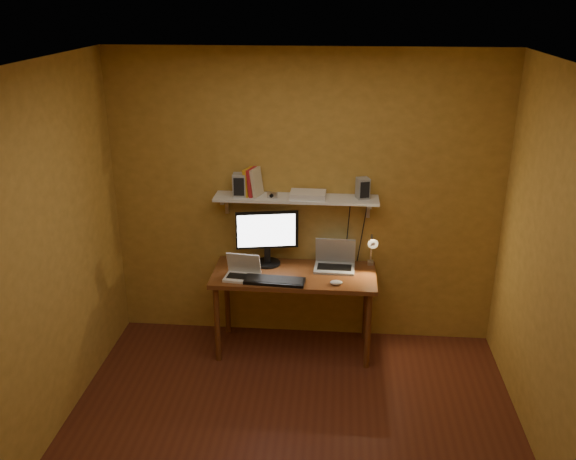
# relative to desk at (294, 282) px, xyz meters

# --- Properties ---
(room) EXTENTS (3.44, 3.24, 2.64)m
(room) POSITION_rel_desk_xyz_m (0.07, -1.28, 0.64)
(room) COLOR #512315
(room) RESTS_ON ground
(desk) EXTENTS (1.40, 0.60, 0.75)m
(desk) POSITION_rel_desk_xyz_m (0.00, 0.00, 0.00)
(desk) COLOR brown
(desk) RESTS_ON ground
(wall_shelf) EXTENTS (1.40, 0.25, 0.21)m
(wall_shelf) POSITION_rel_desk_xyz_m (0.00, 0.19, 0.69)
(wall_shelf) COLOR silver
(wall_shelf) RESTS_ON room
(monitor) EXTENTS (0.54, 0.27, 0.49)m
(monitor) POSITION_rel_desk_xyz_m (-0.25, 0.17, 0.36)
(monitor) COLOR black
(monitor) RESTS_ON desk
(laptop) EXTENTS (0.36, 0.27, 0.26)m
(laptop) POSITION_rel_desk_xyz_m (0.34, 0.15, 0.15)
(laptop) COLOR gray
(laptop) RESTS_ON desk
(netbook) EXTENTS (0.31, 0.24, 0.21)m
(netbook) POSITION_rel_desk_xyz_m (-0.43, -0.12, 0.14)
(netbook) COLOR silver
(netbook) RESTS_ON desk
(keyboard) EXTENTS (0.51, 0.20, 0.03)m
(keyboard) POSITION_rel_desk_xyz_m (-0.15, -0.19, 0.10)
(keyboard) COLOR black
(keyboard) RESTS_ON desk
(mouse) EXTENTS (0.11, 0.07, 0.04)m
(mouse) POSITION_rel_desk_xyz_m (0.36, -0.19, 0.10)
(mouse) COLOR silver
(mouse) RESTS_ON desk
(desk_lamp) EXTENTS (0.09, 0.23, 0.38)m
(desk_lamp) POSITION_rel_desk_xyz_m (0.66, 0.13, 0.29)
(desk_lamp) COLOR silver
(desk_lamp) RESTS_ON desk
(speaker_left) EXTENTS (0.11, 0.11, 0.20)m
(speaker_left) POSITION_rel_desk_xyz_m (-0.48, 0.18, 0.81)
(speaker_left) COLOR gray
(speaker_left) RESTS_ON wall_shelf
(speaker_right) EXTENTS (0.12, 0.12, 0.18)m
(speaker_right) POSITION_rel_desk_xyz_m (0.56, 0.20, 0.80)
(speaker_right) COLOR gray
(speaker_right) RESTS_ON wall_shelf
(books) EXTENTS (0.17, 0.17, 0.24)m
(books) POSITION_rel_desk_xyz_m (-0.37, 0.21, 0.83)
(books) COLOR #C58D1A
(books) RESTS_ON wall_shelf
(shelf_camera) EXTENTS (0.09, 0.06, 0.05)m
(shelf_camera) POSITION_rel_desk_xyz_m (-0.20, 0.14, 0.74)
(shelf_camera) COLOR silver
(shelf_camera) RESTS_ON wall_shelf
(router) EXTENTS (0.30, 0.20, 0.05)m
(router) POSITION_rel_desk_xyz_m (0.10, 0.18, 0.74)
(router) COLOR silver
(router) RESTS_ON wall_shelf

